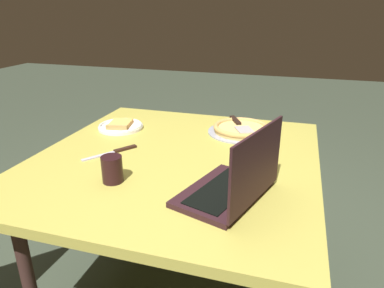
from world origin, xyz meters
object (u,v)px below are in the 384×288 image
(dining_table, at_px, (176,171))
(pizza_plate, at_px, (121,126))
(pizza_tray, at_px, (241,129))
(table_knife, at_px, (116,151))
(laptop, at_px, (235,183))
(drink_cup, at_px, (112,169))

(dining_table, bearing_deg, pizza_plate, -122.82)
(dining_table, xyz_separation_m, pizza_tray, (-0.35, 0.21, 0.09))
(pizza_plate, height_order, table_knife, pizza_plate)
(laptop, bearing_deg, dining_table, -132.62)
(laptop, height_order, pizza_plate, laptop)
(pizza_plate, distance_m, drink_cup, 0.57)
(laptop, xyz_separation_m, table_knife, (-0.23, -0.54, -0.05))
(pizza_plate, bearing_deg, table_knife, 23.79)
(laptop, bearing_deg, drink_cup, -88.98)
(drink_cup, bearing_deg, laptop, 91.02)
(dining_table, bearing_deg, laptop, 47.38)
(pizza_plate, relative_size, table_knife, 1.04)
(dining_table, xyz_separation_m, pizza_plate, (-0.24, -0.37, 0.08))
(laptop, relative_size, table_knife, 1.80)
(dining_table, relative_size, table_knife, 5.58)
(pizza_plate, height_order, pizza_tray, pizza_tray)
(pizza_tray, xyz_separation_m, table_knife, (0.39, -0.46, -0.02))
(laptop, relative_size, drink_cup, 4.06)
(laptop, bearing_deg, table_knife, -113.05)
(pizza_plate, xyz_separation_m, table_knife, (0.28, 0.12, -0.01))
(pizza_plate, relative_size, pizza_tray, 0.69)
(dining_table, xyz_separation_m, laptop, (0.26, 0.29, 0.12))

